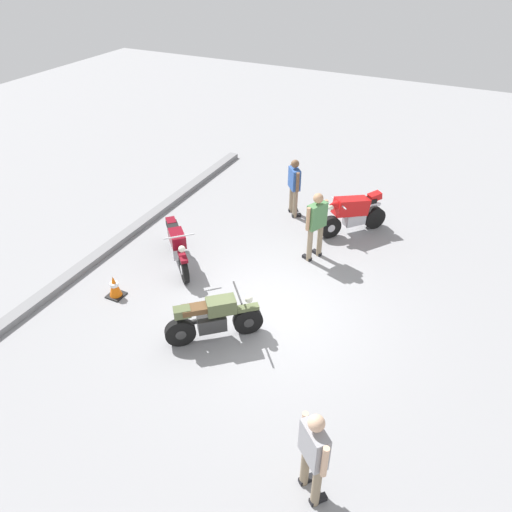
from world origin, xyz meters
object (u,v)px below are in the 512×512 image
(motorcycle_red_sportbike, at_px, (353,212))
(person_in_green_shirt, at_px, (316,222))
(motorcycle_olive_vintage, at_px, (213,319))
(traffic_cone, at_px, (114,286))
(person_in_blue_shirt, at_px, (294,184))
(motorcycle_maroon_cruiser, at_px, (177,246))
(person_in_gray_shirt, at_px, (313,452))

(motorcycle_red_sportbike, bearing_deg, person_in_green_shirt, 25.23)
(motorcycle_olive_vintage, height_order, traffic_cone, motorcycle_olive_vintage)
(person_in_blue_shirt, bearing_deg, traffic_cone, -152.74)
(motorcycle_red_sportbike, relative_size, person_in_green_shirt, 0.90)
(person_in_blue_shirt, bearing_deg, motorcycle_maroon_cruiser, -154.44)
(motorcycle_red_sportbike, distance_m, motorcycle_maroon_cruiser, 4.66)
(motorcycle_maroon_cruiser, height_order, person_in_green_shirt, person_in_green_shirt)
(person_in_blue_shirt, height_order, person_in_gray_shirt, person_in_gray_shirt)
(motorcycle_olive_vintage, distance_m, motorcycle_red_sportbike, 5.27)
(motorcycle_maroon_cruiser, relative_size, person_in_gray_shirt, 0.92)
(person_in_green_shirt, bearing_deg, motorcycle_maroon_cruiser, 54.53)
(person_in_blue_shirt, bearing_deg, person_in_gray_shirt, -106.23)
(motorcycle_olive_vintage, xyz_separation_m, person_in_blue_shirt, (5.33, 0.53, 0.45))
(motorcycle_red_sportbike, bearing_deg, traffic_cone, 3.47)
(person_in_green_shirt, relative_size, traffic_cone, 3.34)
(motorcycle_maroon_cruiser, relative_size, traffic_cone, 2.95)
(person_in_gray_shirt, relative_size, traffic_cone, 3.22)
(person_in_gray_shirt, bearing_deg, person_in_green_shirt, 61.19)
(person_in_gray_shirt, bearing_deg, motorcycle_maroon_cruiser, 92.03)
(motorcycle_olive_vintage, relative_size, traffic_cone, 2.97)
(person_in_green_shirt, relative_size, person_in_blue_shirt, 1.07)
(motorcycle_maroon_cruiser, bearing_deg, person_in_gray_shirt, 5.86)
(motorcycle_red_sportbike, relative_size, motorcycle_maroon_cruiser, 1.01)
(motorcycle_olive_vintage, bearing_deg, motorcycle_maroon_cruiser, 97.43)
(motorcycle_olive_vintage, height_order, motorcycle_red_sportbike, motorcycle_red_sportbike)
(motorcycle_olive_vintage, distance_m, motorcycle_maroon_cruiser, 2.78)
(motorcycle_red_sportbike, height_order, motorcycle_maroon_cruiser, motorcycle_red_sportbike)
(motorcycle_olive_vintage, bearing_deg, person_in_green_shirt, 36.63)
(motorcycle_maroon_cruiser, xyz_separation_m, person_in_blue_shirt, (3.49, -1.54, 0.42))
(motorcycle_olive_vintage, relative_size, person_in_blue_shirt, 0.95)
(person_in_green_shirt, bearing_deg, motorcycle_olive_vintage, 101.48)
(motorcycle_maroon_cruiser, distance_m, person_in_blue_shirt, 3.84)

